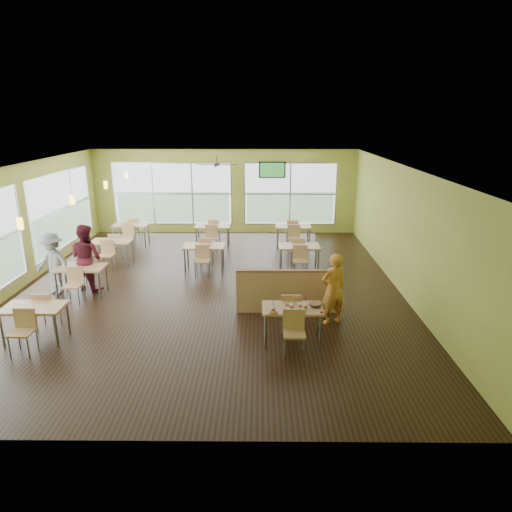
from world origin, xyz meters
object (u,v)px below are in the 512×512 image
Objects in this scene: half_wall_divider at (288,291)px; food_basket at (315,304)px; main_table at (292,313)px; man_plaid at (333,289)px.

food_basket is (0.46, -1.37, 0.26)m from half_wall_divider.
half_wall_divider is at bearing 108.39° from food_basket.
half_wall_divider is 1.47m from food_basket.
main_table is at bearing -170.62° from food_basket.
man_plaid is (0.94, 0.87, 0.17)m from main_table.
food_basket is at bearing 34.55° from man_plaid.
food_basket is (-0.49, -0.80, -0.02)m from man_plaid.
half_wall_divider is at bearing -55.54° from man_plaid.
half_wall_divider is 1.49× the size of man_plaid.
man_plaid reaches higher than half_wall_divider.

